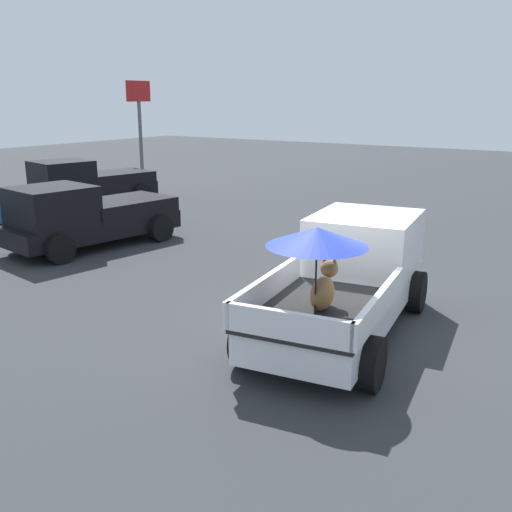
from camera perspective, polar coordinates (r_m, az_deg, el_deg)
The scene contains 5 objects.
ground_plane at distance 10.47m, azimuth 8.22°, elevation -7.58°, with size 80.00×80.00×0.00m, color #2D3033.
pickup_truck_main at distance 10.49m, azimuth 9.06°, elevation -1.84°, with size 5.27×2.85×2.24m.
pickup_truck_red at distance 23.26m, azimuth -16.16°, elevation 6.83°, with size 5.07×2.93×1.80m.
pickup_truck_far at distance 16.74m, azimuth -16.24°, elevation 3.74°, with size 5.01×2.72×1.80m.
motel_sign at distance 27.61m, azimuth -11.33°, elevation 13.57°, with size 1.40×0.16×4.75m.
Camera 1 is at (-8.78, -4.05, 4.03)m, focal length 40.94 mm.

